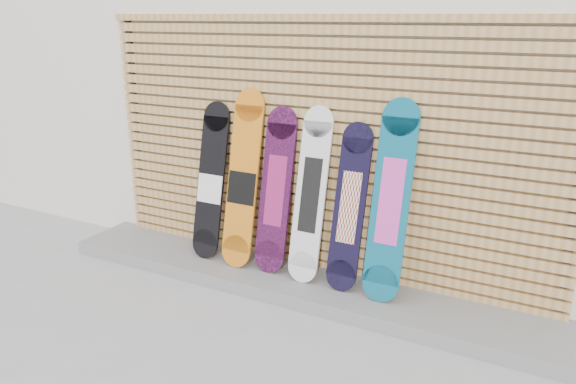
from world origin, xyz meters
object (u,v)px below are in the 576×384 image
(snowboard_2, at_px, (276,191))
(snowboard_4, at_px, (349,208))
(snowboard_3, at_px, (311,195))
(snowboard_1, at_px, (243,180))
(snowboard_0, at_px, (211,182))
(snowboard_5, at_px, (391,201))

(snowboard_2, bearing_deg, snowboard_4, -0.97)
(snowboard_3, bearing_deg, snowboard_4, 0.60)
(snowboard_1, distance_m, snowboard_2, 0.33)
(snowboard_0, xyz_separation_m, snowboard_5, (1.71, -0.01, 0.09))
(snowboard_1, relative_size, snowboard_2, 1.09)
(snowboard_2, relative_size, snowboard_3, 0.98)
(snowboard_2, xyz_separation_m, snowboard_3, (0.34, -0.02, 0.02))
(snowboard_1, xyz_separation_m, snowboard_5, (1.36, 0.00, 0.02))
(snowboard_2, bearing_deg, snowboard_0, -179.04)
(snowboard_2, xyz_separation_m, snowboard_4, (0.69, -0.01, -0.04))
(snowboard_1, xyz_separation_m, snowboard_3, (0.66, 0.01, -0.04))
(snowboard_5, bearing_deg, snowboard_4, 178.28)
(snowboard_4, bearing_deg, snowboard_3, -179.40)
(snowboard_3, bearing_deg, snowboard_0, 179.78)
(snowboard_3, relative_size, snowboard_4, 1.08)
(snowboard_1, bearing_deg, snowboard_0, 177.85)
(snowboard_1, bearing_deg, snowboard_4, 0.75)
(snowboard_4, bearing_deg, snowboard_0, 179.99)
(snowboard_1, relative_size, snowboard_5, 0.99)
(snowboard_0, distance_m, snowboard_5, 1.72)
(snowboard_0, xyz_separation_m, snowboard_3, (1.02, -0.00, 0.03))
(snowboard_0, bearing_deg, snowboard_5, -0.35)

